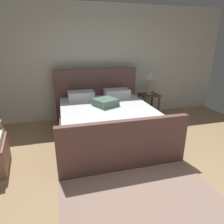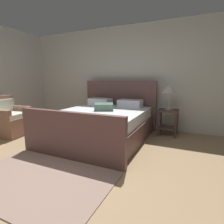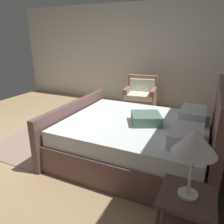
{
  "view_description": "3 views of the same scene",
  "coord_description": "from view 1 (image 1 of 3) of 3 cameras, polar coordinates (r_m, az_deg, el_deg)",
  "views": [
    {
      "loc": [
        -1.06,
        -1.76,
        1.78
      ],
      "look_at": [
        -0.21,
        1.4,
        0.64
      ],
      "focal_mm": 31.41,
      "sensor_mm": 36.0,
      "label": 1
    },
    {
      "loc": [
        1.53,
        -1.57,
        1.27
      ],
      "look_at": [
        0.08,
        1.62,
        0.63
      ],
      "focal_mm": 28.31,
      "sensor_mm": 36.0,
      "label": 2
    },
    {
      "loc": [
        2.61,
        2.65,
        1.8
      ],
      "look_at": [
        -0.18,
        1.34,
        0.72
      ],
      "focal_mm": 34.49,
      "sensor_mm": 36.0,
      "label": 3
    }
  ],
  "objects": [
    {
      "name": "wall_back",
      "position": [
        4.95,
        -2.66,
        13.98
      ],
      "size": [
        6.35,
        0.12,
        2.67
      ],
      "primitive_type": "cube",
      "color": "silver",
      "rests_on": "ground"
    },
    {
      "name": "bed",
      "position": [
        3.9,
        -1.54,
        -2.34
      ],
      "size": [
        1.95,
        2.28,
        1.25
      ],
      "color": "brown",
      "rests_on": "ground"
    },
    {
      "name": "area_rug",
      "position": [
        2.58,
        9.15,
        -24.59
      ],
      "size": [
        1.95,
        1.22,
        0.01
      ],
      "primitive_type": "cube",
      "rotation": [
        0.0,
        0.0,
        0.0
      ],
      "color": "gray",
      "rests_on": "ground"
    },
    {
      "name": "nightstand_right",
      "position": [
        5.05,
        10.62,
        3.01
      ],
      "size": [
        0.44,
        0.44,
        0.6
      ],
      "color": "#4A3430",
      "rests_on": "ground"
    },
    {
      "name": "table_lamp_right",
      "position": [
        4.91,
        11.1,
        10.45
      ],
      "size": [
        0.33,
        0.33,
        0.57
      ],
      "color": "#B7B293",
      "rests_on": "nightstand_right"
    },
    {
      "name": "ground_plane",
      "position": [
        2.73,
        12.99,
        -22.51
      ],
      "size": [
        6.23,
        6.0,
        0.02
      ],
      "primitive_type": "cube",
      "color": "#A2835D"
    }
  ]
}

